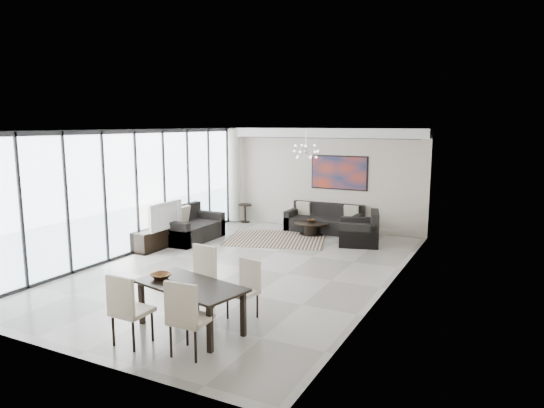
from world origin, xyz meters
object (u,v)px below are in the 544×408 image
Objects in this scene: tv_console at (159,238)px; television at (162,215)px; coffee_table at (312,227)px; sofa_main at (324,222)px; dining_table at (190,290)px.

television is at bearing -17.33° from tv_console.
coffee_table is at bearing 47.15° from tv_console.
coffee_table is 0.46× the size of sofa_main.
tv_console is 5.12m from dining_table.
sofa_main reaches higher than dining_table.
coffee_table is 0.53× the size of dining_table.
television is 4.96m from dining_table.
tv_console is at bearing 134.93° from dining_table.
coffee_table is 0.55m from sofa_main.
sofa_main is at bearing 94.84° from dining_table.
tv_console is at bearing 72.86° from television.
sofa_main reaches higher than tv_console.
television is (0.16, -0.05, 0.58)m from tv_console.
dining_table is at bearing -83.30° from coffee_table.
television is 0.63× the size of dining_table.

